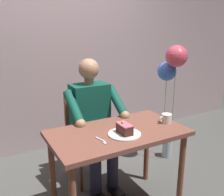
# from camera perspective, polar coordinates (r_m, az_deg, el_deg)

# --- Properties ---
(cafe_rear_panel) EXTENTS (6.40, 0.12, 3.00)m
(cafe_rear_panel) POSITION_cam_1_polar(r_m,az_deg,el_deg) (3.28, -12.50, 14.62)
(cafe_rear_panel) COLOR #AC9397
(cafe_rear_panel) RESTS_ON ground
(dining_table) EXTENTS (1.09, 0.61, 0.74)m
(dining_table) POSITION_cam_1_polar(r_m,az_deg,el_deg) (2.09, 1.29, -9.96)
(dining_table) COLOR brown
(dining_table) RESTS_ON ground
(chair) EXTENTS (0.42, 0.42, 0.92)m
(chair) POSITION_cam_1_polar(r_m,az_deg,el_deg) (2.67, -5.75, -7.10)
(chair) COLOR brown
(chair) RESTS_ON ground
(seated_person) EXTENTS (0.53, 0.58, 1.26)m
(seated_person) POSITION_cam_1_polar(r_m,az_deg,el_deg) (2.46, -4.23, -5.32)
(seated_person) COLOR #10493B
(seated_person) RESTS_ON ground
(dessert_plate) EXTENTS (0.26, 0.26, 0.01)m
(dessert_plate) POSITION_cam_1_polar(r_m,az_deg,el_deg) (1.98, 2.83, -8.12)
(dessert_plate) COLOR silver
(dessert_plate) RESTS_ON dining_table
(cake_slice) EXTENTS (0.08, 0.14, 0.10)m
(cake_slice) POSITION_cam_1_polar(r_m,az_deg,el_deg) (1.96, 2.84, -6.92)
(cake_slice) COLOR #48251E
(cake_slice) RESTS_ON dessert_plate
(coffee_cup) EXTENTS (0.12, 0.09, 0.08)m
(coffee_cup) POSITION_cam_1_polar(r_m,az_deg,el_deg) (2.25, 12.20, -4.48)
(coffee_cup) COLOR white
(coffee_cup) RESTS_ON dining_table
(dessert_spoon) EXTENTS (0.04, 0.14, 0.01)m
(dessert_spoon) POSITION_cam_1_polar(r_m,az_deg,el_deg) (1.87, -2.13, -9.72)
(dessert_spoon) COLOR silver
(dessert_spoon) RESTS_ON dining_table
(balloon_display) EXTENTS (0.26, 0.40, 1.36)m
(balloon_display) POSITION_cam_1_polar(r_m,az_deg,el_deg) (2.91, 13.27, 5.29)
(balloon_display) COLOR #B2C1C6
(balloon_display) RESTS_ON ground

